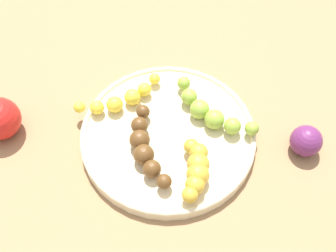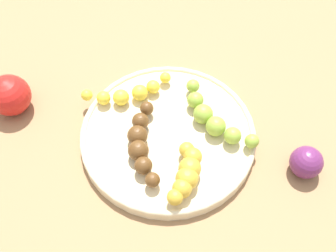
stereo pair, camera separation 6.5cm
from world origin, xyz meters
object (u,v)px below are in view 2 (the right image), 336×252
Objects in this scene: banana_yellow at (129,93)px; plum_purple at (306,162)px; banana_spotted at (187,173)px; apple_red at (10,95)px; fruit_bowl at (168,135)px; banana_overripe at (141,143)px; banana_green at (213,118)px.

plum_purple reaches higher than banana_yellow.
banana_spotted reaches higher than plum_purple.
apple_red is (-0.17, 0.11, 0.00)m from banana_yellow.
banana_yellow is at bearing 99.34° from fruit_bowl.
banana_overripe is 0.26m from plum_purple.
fruit_bowl is 0.08m from banana_green.
fruit_bowl is 0.10m from banana_yellow.
banana_yellow is at bearing -59.44° from banana_green.
plum_purple is (0.20, -0.17, -0.01)m from banana_overripe.
apple_red is (-0.19, 0.21, 0.02)m from fruit_bowl.
banana_yellow is 0.11m from banana_overripe.
banana_green reaches higher than fruit_bowl.
plum_purple is (0.16, -0.27, -0.01)m from banana_yellow.
plum_purple is at bearing 48.59° from banana_yellow.
banana_overripe reaches higher than banana_yellow.
plum_purple is (0.07, -0.14, -0.01)m from banana_green.
banana_overripe is at bearing 139.65° from plum_purple.
banana_spotted is 0.19m from plum_purple.
banana_spotted is at bearing 27.67° from banana_green.
banana_green is 3.23× the size of plum_purple.
banana_yellow reaches higher than fruit_bowl.
banana_overripe is at bearing 157.06° from banana_spotted.
fruit_bowl is 0.23m from plum_purple.
apple_red reaches higher than plum_purple.
banana_spotted reaches higher than banana_overripe.
apple_red reaches higher than banana_overripe.
banana_yellow is 1.09× the size of banana_overripe.
apple_red is at bearing 131.81° from plum_purple.
fruit_bowl is 3.32× the size of banana_spotted.
plum_purple is (0.34, -0.38, -0.01)m from apple_red.
apple_red is at bearing 168.17° from banana_spotted.
banana_green is at bearing -41.58° from apple_red.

